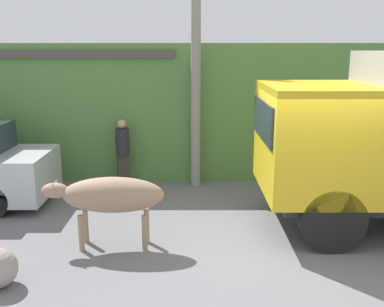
% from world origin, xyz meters
% --- Properties ---
extents(ground_plane, '(60.00, 60.00, 0.00)m').
position_xyz_m(ground_plane, '(0.00, 0.00, 0.00)').
color(ground_plane, slate).
extents(hillside_embankment, '(32.00, 6.54, 3.34)m').
position_xyz_m(hillside_embankment, '(0.00, 6.77, 1.67)').
color(hillside_embankment, '#568442').
rests_on(hillside_embankment, ground_plane).
extents(building_backdrop, '(6.01, 2.70, 3.16)m').
position_xyz_m(building_backdrop, '(-5.30, 4.76, 1.60)').
color(building_backdrop, '#8CC69E').
rests_on(building_backdrop, ground_plane).
extents(brown_cow, '(2.00, 0.59, 1.20)m').
position_xyz_m(brown_cow, '(-3.22, -0.23, 0.89)').
color(brown_cow, '#9E7F60').
rests_on(brown_cow, ground_plane).
extents(pedestrian_on_hill, '(0.40, 0.40, 1.60)m').
position_xyz_m(pedestrian_on_hill, '(-3.53, 3.17, 0.88)').
color(pedestrian_on_hill, '#38332D').
rests_on(pedestrian_on_hill, ground_plane).
extents(utility_pole, '(0.90, 0.22, 5.69)m').
position_xyz_m(utility_pole, '(-1.80, 3.19, 2.96)').
color(utility_pole, gray).
rests_on(utility_pole, ground_plane).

